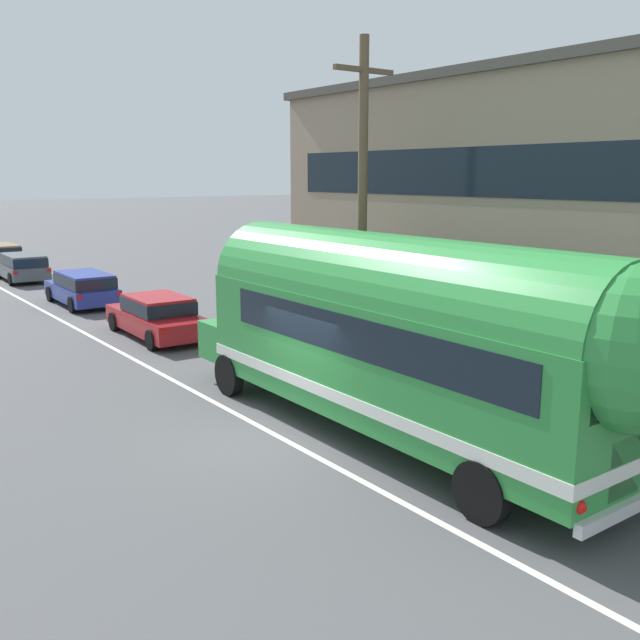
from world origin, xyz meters
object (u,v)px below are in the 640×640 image
utility_pole (362,208)px  car_third (23,265)px  painted_bus (406,332)px  car_second (83,286)px  car_lead (158,315)px

utility_pole → car_third: bearing=96.2°
painted_bus → car_second: 19.01m
painted_bus → car_third: painted_bus is taller
utility_pole → painted_bus: size_ratio=0.68×
utility_pole → car_second: 15.45m
car_second → car_third: size_ratio=1.04×
utility_pole → painted_bus: bearing=-119.3°
painted_bus → car_third: 27.53m
painted_bus → car_second: bearing=90.1°
painted_bus → car_lead: bearing=89.7°
car_lead → car_second: same height
car_third → utility_pole: bearing=-83.8°
car_lead → painted_bus: bearing=-90.3°
painted_bus → car_lead: (0.06, 11.81, -1.56)m
car_third → painted_bus: bearing=-89.5°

